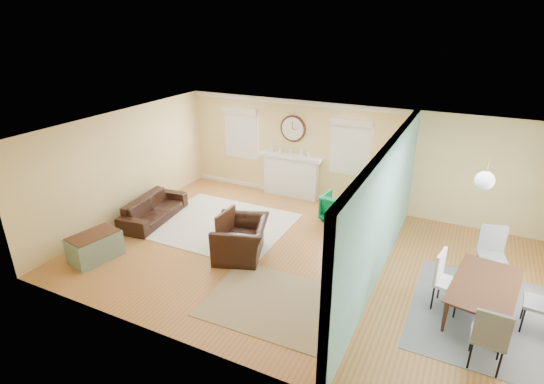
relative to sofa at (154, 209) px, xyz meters
The scene contains 27 objects.
floor 3.86m from the sofa, ahead, with size 9.00×9.00×0.00m, color #A55D29.
wall_back 4.93m from the sofa, 37.03° to the left, with size 9.00×0.02×2.60m, color #D7B574.
wall_front 5.05m from the sofa, 38.75° to the right, with size 9.00×0.02×2.60m, color #D7B574.
wall_left 1.21m from the sofa, behind, with size 0.02×6.00×2.60m, color #D7B574.
ceiling 4.50m from the sofa, ahead, with size 9.00×6.00×0.02m, color white.
partition 5.47m from the sofa, ahead, with size 0.17×6.00×2.60m.
fireplace 3.66m from the sofa, 49.82° to the left, with size 1.70×0.30×1.17m.
wall_clock 4.03m from the sofa, 50.68° to the left, with size 0.70×0.07×0.70m.
window_left 3.27m from the sofa, 74.31° to the left, with size 1.05×0.13×1.42m.
window_right 5.03m from the sofa, 36.23° to the left, with size 1.05×0.13×1.42m.
pendant 7.12m from the sofa, ahead, with size 0.30×0.30×0.55m.
rug_cream 1.68m from the sofa, 15.91° to the left, with size 3.07×2.66×0.02m, color beige.
rug_jute 4.28m from the sofa, 22.27° to the right, with size 2.22×1.82×0.01m, color #9D845D.
rug_grey 7.21m from the sofa, ahead, with size 2.17×2.72×0.01m, color slate.
sofa is the anchor object (origin of this frame).
eames_chair 2.76m from the sofa, 10.79° to the right, with size 1.17×1.02×0.76m, color black.
green_chair 4.41m from the sofa, 26.23° to the left, with size 0.69×0.71×0.65m, color #006733.
trunk 1.92m from the sofa, 85.87° to the right, with size 0.77×1.06×0.55m.
credenza 5.20m from the sofa, 15.18° to the left, with size 0.47×1.38×0.80m.
tv 5.25m from the sofa, 15.23° to the left, with size 1.14×0.15×0.65m, color black.
garden_stool 5.01m from the sofa, ahead, with size 0.37×0.37×0.55m, color white.
potted_plant 5.03m from the sofa, ahead, with size 0.36×0.31×0.40m, color #337F33.
dining_table 7.20m from the sofa, ahead, with size 1.69×0.94×0.59m, color #4F2A16.
dining_chair_n 7.30m from the sofa, ahead, with size 0.54×0.54×1.04m.
dining_chair_s 7.41m from the sofa, 12.33° to the right, with size 0.46×0.46×1.01m.
dining_chair_w 6.66m from the sofa, ahead, with size 0.52×0.52×1.01m.
dining_chair_e 7.95m from the sofa, ahead, with size 0.48×0.48×1.01m.
Camera 1 is at (2.73, -6.92, 4.55)m, focal length 28.00 mm.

